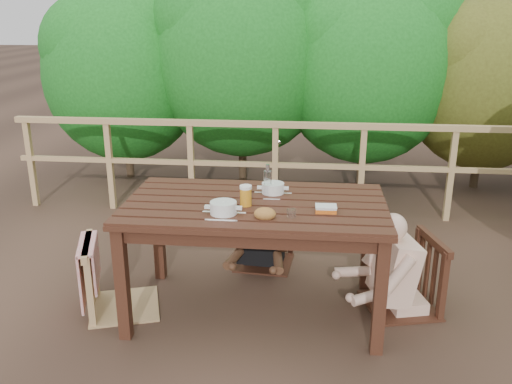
# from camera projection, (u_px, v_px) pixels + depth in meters

# --- Properties ---
(ground) EXTENTS (60.00, 60.00, 0.00)m
(ground) POSITION_uv_depth(u_px,v_px,m) (255.00, 310.00, 4.00)
(ground) COLOR #4B3427
(ground) RESTS_ON ground
(table) EXTENTS (1.79, 1.01, 0.83)m
(table) POSITION_uv_depth(u_px,v_px,m) (255.00, 259.00, 3.87)
(table) COLOR #341B11
(table) RESTS_ON ground
(chair_left) EXTENTS (0.64, 0.64, 1.03)m
(chair_left) POSITION_uv_depth(u_px,v_px,m) (119.00, 244.00, 3.88)
(chair_left) COLOR tan
(chair_left) RESTS_ON ground
(chair_far) EXTENTS (0.51, 0.51, 0.94)m
(chair_far) POSITION_uv_depth(u_px,v_px,m) (264.00, 213.00, 4.59)
(chair_far) COLOR #341B11
(chair_far) RESTS_ON ground
(chair_right) EXTENTS (0.62, 0.62, 1.02)m
(chair_right) POSITION_uv_depth(u_px,v_px,m) (405.00, 244.00, 3.89)
(chair_right) COLOR #341B11
(chair_right) RESTS_ON ground
(woman) EXTENTS (0.52, 0.62, 1.17)m
(woman) POSITION_uv_depth(u_px,v_px,m) (265.00, 200.00, 4.57)
(woman) COLOR black
(woman) RESTS_ON ground
(diner_right) EXTENTS (0.71, 0.63, 1.23)m
(diner_right) POSITION_uv_depth(u_px,v_px,m) (411.00, 231.00, 3.85)
(diner_right) COLOR beige
(diner_right) RESTS_ON ground
(railing) EXTENTS (5.60, 0.10, 1.01)m
(railing) POSITION_uv_depth(u_px,v_px,m) (275.00, 169.00, 5.73)
(railing) COLOR tan
(railing) RESTS_ON ground
(hedge_row) EXTENTS (6.60, 1.60, 3.80)m
(hedge_row) POSITION_uv_depth(u_px,v_px,m) (318.00, 27.00, 6.38)
(hedge_row) COLOR #18621B
(hedge_row) RESTS_ON ground
(soup_near) EXTENTS (0.29, 0.29, 0.10)m
(soup_near) POSITION_uv_depth(u_px,v_px,m) (223.00, 209.00, 3.51)
(soup_near) COLOR silver
(soup_near) RESTS_ON table
(soup_far) EXTENTS (0.27, 0.27, 0.09)m
(soup_far) POSITION_uv_depth(u_px,v_px,m) (273.00, 189.00, 3.91)
(soup_far) COLOR white
(soup_far) RESTS_ON table
(bread_roll) EXTENTS (0.14, 0.11, 0.08)m
(bread_roll) POSITION_uv_depth(u_px,v_px,m) (265.00, 214.00, 3.45)
(bread_roll) COLOR #B26732
(bread_roll) RESTS_ON table
(beer_glass) EXTENTS (0.08, 0.08, 0.16)m
(beer_glass) POSITION_uv_depth(u_px,v_px,m) (246.00, 197.00, 3.65)
(beer_glass) COLOR gold
(beer_glass) RESTS_ON table
(bottle) EXTENTS (0.06, 0.06, 0.24)m
(bottle) POSITION_uv_depth(u_px,v_px,m) (268.00, 181.00, 3.84)
(bottle) COLOR white
(bottle) RESTS_ON table
(tumbler) EXTENTS (0.06, 0.06, 0.07)m
(tumbler) POSITION_uv_depth(u_px,v_px,m) (291.00, 215.00, 3.45)
(tumbler) COLOR white
(tumbler) RESTS_ON table
(butter_tub) EXTENTS (0.14, 0.10, 0.06)m
(butter_tub) POSITION_uv_depth(u_px,v_px,m) (326.00, 210.00, 3.55)
(butter_tub) COLOR white
(butter_tub) RESTS_ON table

